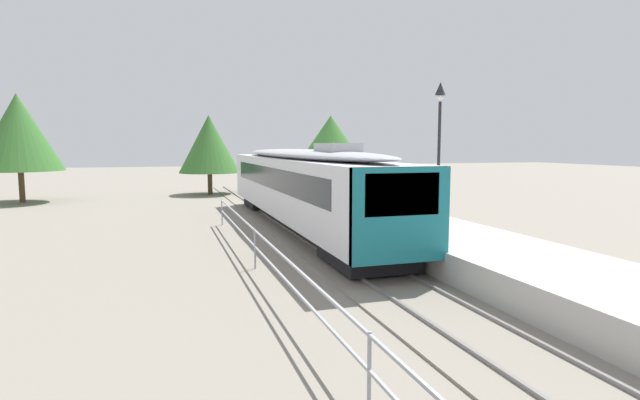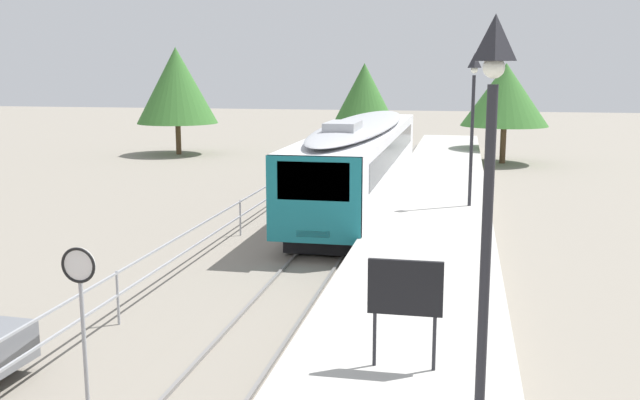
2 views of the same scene
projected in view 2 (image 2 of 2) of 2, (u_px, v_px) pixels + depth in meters
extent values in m
plane|color=gray|center=(257.00, 230.00, 25.67)|extent=(160.00, 160.00, 0.00)
cube|color=gray|center=(339.00, 233.00, 25.08)|extent=(3.20, 60.00, 0.06)
cube|color=slate|center=(319.00, 230.00, 25.21)|extent=(0.08, 60.00, 0.08)
cube|color=slate|center=(359.00, 232.00, 24.93)|extent=(0.08, 60.00, 0.08)
cube|color=silver|center=(363.00, 158.00, 30.40)|extent=(2.80, 20.48, 2.55)
cube|color=#19757F|center=(314.00, 200.00, 20.62)|extent=(2.80, 0.24, 2.55)
cube|color=black|center=(313.00, 181.00, 20.44)|extent=(2.13, 0.08, 1.12)
cube|color=black|center=(363.00, 149.00, 30.33)|extent=(2.82, 17.21, 0.92)
ellipsoid|color=#A8AAAF|center=(363.00, 124.00, 30.14)|extent=(2.69, 19.66, 0.44)
cube|color=#A8AAAF|center=(343.00, 127.00, 25.15)|extent=(1.10, 2.20, 0.36)
cube|color=#EAE5C6|center=(313.00, 234.00, 20.73)|extent=(1.00, 0.10, 0.20)
cube|color=black|center=(328.00, 234.00, 23.12)|extent=(2.24, 3.20, 0.55)
cube|color=black|center=(383.00, 170.00, 38.24)|extent=(2.24, 3.20, 0.55)
cube|color=#B7B5AD|center=(432.00, 225.00, 24.38)|extent=(3.90, 60.00, 0.90)
cylinder|color=#232328|center=(484.00, 288.00, 8.14)|extent=(0.12, 0.12, 4.60)
pyramid|color=#232328|center=(495.00, 37.00, 7.64)|extent=(0.34, 0.34, 0.50)
sphere|color=silver|center=(494.00, 68.00, 7.69)|extent=(0.24, 0.24, 0.24)
cylinder|color=#232328|center=(472.00, 141.00, 25.03)|extent=(0.12, 0.12, 4.60)
pyramid|color=#232328|center=(475.00, 60.00, 24.53)|extent=(0.34, 0.34, 0.50)
sphere|color=silver|center=(474.00, 70.00, 24.59)|extent=(0.24, 0.24, 0.24)
cylinder|color=#232328|center=(375.00, 339.00, 11.57)|extent=(0.06, 0.06, 0.90)
cylinder|color=#232328|center=(434.00, 344.00, 11.38)|extent=(0.06, 0.06, 0.90)
cube|color=black|center=(405.00, 288.00, 11.31)|extent=(1.20, 0.08, 0.90)
cylinder|color=#9EA0A5|center=(84.00, 345.00, 11.97)|extent=(0.07, 0.07, 2.20)
cylinder|color=white|center=(79.00, 265.00, 11.70)|extent=(0.60, 0.03, 0.60)
torus|color=black|center=(78.00, 265.00, 11.68)|extent=(0.61, 0.05, 0.61)
cube|color=#9EA0A5|center=(117.00, 273.00, 15.87)|extent=(0.05, 36.00, 0.05)
cube|color=#9EA0A5|center=(118.00, 295.00, 15.96)|extent=(0.05, 36.00, 0.05)
cylinder|color=#9EA0A5|center=(118.00, 298.00, 15.97)|extent=(0.06, 0.06, 1.25)
cylinder|color=#9EA0A5|center=(240.00, 218.00, 24.66)|extent=(0.06, 0.06, 1.25)
cylinder|color=#9EA0A5|center=(299.00, 180.00, 33.34)|extent=(0.06, 0.06, 1.25)
cylinder|color=black|center=(7.00, 354.00, 13.62)|extent=(0.63, 0.23, 0.62)
cylinder|color=brown|center=(364.00, 143.00, 48.41)|extent=(0.36, 0.36, 1.69)
cone|color=#38702D|center=(364.00, 97.00, 47.86)|extent=(4.70, 4.70, 4.47)
cylinder|color=brown|center=(178.00, 139.00, 48.81)|extent=(0.36, 0.36, 2.13)
cone|color=#38702D|center=(177.00, 85.00, 48.16)|extent=(5.46, 5.46, 5.11)
cylinder|color=brown|center=(503.00, 145.00, 44.01)|extent=(0.36, 0.36, 2.31)
cone|color=#38702D|center=(505.00, 95.00, 43.46)|extent=(5.33, 5.33, 3.81)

